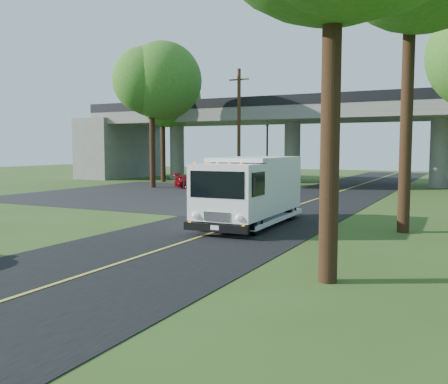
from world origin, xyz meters
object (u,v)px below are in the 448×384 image
Objects in this scene: utility_pole at (239,128)px; red_sedan at (201,181)px; tree_left_far at (163,99)px; step_van at (251,189)px; pedestrian at (218,183)px; tree_left_lot at (153,85)px; traffic_signal at (267,147)px.

utility_pole is 4.94m from red_sedan.
tree_left_far is 27.03m from step_van.
red_sedan is 2.24× the size of pedestrian.
red_sedan is at bearing 124.04° from step_van.
step_van is (17.30, -19.90, -5.96)m from tree_left_far.
traffic_signal is at bearing 28.11° from tree_left_lot.
pedestrian is (1.58, -6.53, -3.69)m from utility_pole.
step_van is at bearing -49.01° from tree_left_far.
tree_left_far is at bearing 129.47° from step_van.
red_sedan is 6.78m from pedestrian.
tree_left_lot reaches higher than step_van.
step_van is (6.50, -18.07, -1.71)m from traffic_signal.
pedestrian is (10.87, -10.37, -6.55)m from tree_left_far.
utility_pole is at bearing -22.43° from tree_left_far.
tree_left_far is at bearing 36.13° from red_sedan.
step_van reaches higher than red_sedan.
traffic_signal is 0.50× the size of tree_left_lot.
tree_left_far is at bearing 157.57° from utility_pole.
red_sedan is at bearing -41.96° from pedestrian.
tree_left_far is 16.39m from pedestrian.
utility_pole reaches higher than pedestrian.
traffic_signal is 8.84m from pedestrian.
tree_left_lot is 6.72m from tree_left_far.
step_van is 3.66× the size of pedestrian.
pedestrian is at bearing -158.54° from red_sedan.
step_van is 1.63× the size of red_sedan.
tree_left_far reaches higher than step_van.
pedestrian is at bearing -89.47° from traffic_signal.
tree_left_lot reaches higher than red_sedan.
red_sedan is (-4.12, -3.21, -2.61)m from traffic_signal.
tree_left_lot is at bearing -151.89° from traffic_signal.
utility_pole is 1.36× the size of step_van.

